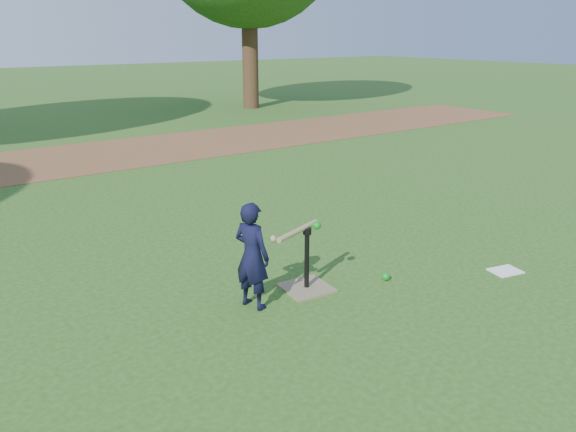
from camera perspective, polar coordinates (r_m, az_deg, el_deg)
ground at (r=5.34m, az=6.32°, el=-7.72°), size 80.00×80.00×0.00m
dirt_strip at (r=11.73m, az=-19.08°, el=5.78°), size 24.00×3.00×0.01m
child at (r=4.87m, az=-3.68°, el=-4.05°), size 0.33×0.41×0.96m
wiffle_ball_ground at (r=5.62m, az=9.91°, el=-6.07°), size 0.08×0.08×0.08m
clipboard at (r=6.16m, az=21.22°, el=-5.22°), size 0.34×0.29×0.01m
batting_tee at (r=5.33m, az=1.90°, el=-6.34°), size 0.47×0.47×0.61m
swing_action at (r=5.05m, az=1.17°, el=-1.48°), size 0.62×0.25×0.11m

